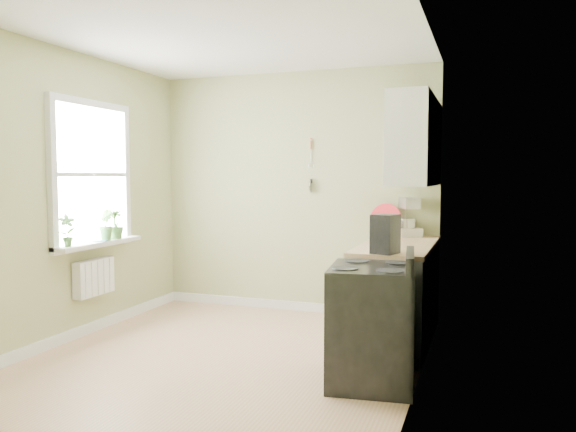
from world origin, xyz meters
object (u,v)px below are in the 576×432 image
(kettle, at_px, (388,229))
(coffee_maker, at_px, (385,235))
(stand_mixer, at_px, (408,218))
(stove, at_px, (372,324))

(kettle, bearing_deg, coffee_maker, -81.63)
(stand_mixer, xyz_separation_m, kettle, (-0.17, -0.25, -0.10))
(coffee_maker, bearing_deg, kettle, 98.37)
(stand_mixer, relative_size, coffee_maker, 1.40)
(stand_mixer, bearing_deg, coffee_maker, -89.79)
(stove, bearing_deg, kettle, 95.79)
(coffee_maker, bearing_deg, stove, -91.13)
(stove, bearing_deg, stand_mixer, 89.89)
(kettle, bearing_deg, stove, -84.21)
(stove, xyz_separation_m, stand_mixer, (0.00, 1.89, 0.65))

